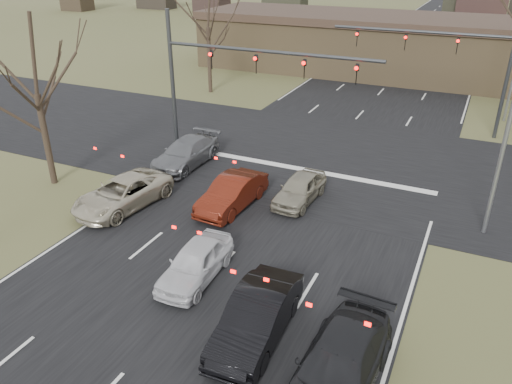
% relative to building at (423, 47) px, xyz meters
% --- Properties ---
extents(ground, '(360.00, 360.00, 0.00)m').
position_rel_building_xyz_m(ground, '(-2.00, -38.00, -2.67)').
color(ground, '#4E502A').
rests_on(ground, ground).
extents(road_main, '(14.00, 300.00, 0.02)m').
position_rel_building_xyz_m(road_main, '(-2.00, 22.00, -2.66)').
color(road_main, black).
rests_on(road_main, ground).
extents(road_cross, '(200.00, 14.00, 0.02)m').
position_rel_building_xyz_m(road_cross, '(-2.00, -23.00, -2.65)').
color(road_cross, black).
rests_on(road_cross, ground).
extents(building, '(42.40, 10.40, 5.30)m').
position_rel_building_xyz_m(building, '(0.00, 0.00, 0.00)').
color(building, brown).
rests_on(building, ground).
extents(mast_arm_near, '(12.12, 0.24, 8.00)m').
position_rel_building_xyz_m(mast_arm_near, '(-7.23, -25.00, 2.41)').
color(mast_arm_near, '#383A3D').
rests_on(mast_arm_near, ground).
extents(mast_arm_far, '(11.12, 0.24, 8.00)m').
position_rel_building_xyz_m(mast_arm_far, '(4.18, -15.00, 2.35)').
color(mast_arm_far, '#383A3D').
rests_on(mast_arm_far, ground).
extents(streetlight_right_near, '(2.34, 0.25, 10.00)m').
position_rel_building_xyz_m(streetlight_right_near, '(6.82, -28.00, 2.92)').
color(streetlight_right_near, gray).
rests_on(streetlight_right_near, ground).
extents(tree_left_near, '(5.10, 5.10, 8.50)m').
position_rel_building_xyz_m(tree_left_near, '(-13.50, -32.00, 3.90)').
color(tree_left_near, black).
rests_on(tree_left_near, ground).
extents(car_silver_suv, '(2.98, 5.30, 1.40)m').
position_rel_building_xyz_m(car_silver_suv, '(-8.50, -32.63, -1.97)').
color(car_silver_suv, '#BFB69B').
rests_on(car_silver_suv, ground).
extents(car_white_sedan, '(1.79, 4.04, 1.35)m').
position_rel_building_xyz_m(car_white_sedan, '(-2.50, -36.01, -1.99)').
color(car_white_sedan, silver).
rests_on(car_white_sedan, ground).
extents(car_black_hatch, '(1.83, 4.71, 1.53)m').
position_rel_building_xyz_m(car_black_hatch, '(0.83, -37.87, -1.90)').
color(car_black_hatch, black).
rests_on(car_black_hatch, ground).
extents(car_charcoal_sedan, '(2.39, 5.29, 1.50)m').
position_rel_building_xyz_m(car_charcoal_sedan, '(3.71, -38.79, -1.91)').
color(car_charcoal_sedan, black).
rests_on(car_charcoal_sedan, ground).
extents(car_grey_ahead, '(2.11, 5.02, 1.45)m').
position_rel_building_xyz_m(car_grey_ahead, '(-8.50, -27.13, -1.94)').
color(car_grey_ahead, slate).
rests_on(car_grey_ahead, ground).
extents(car_red_ahead, '(1.82, 4.55, 1.47)m').
position_rel_building_xyz_m(car_red_ahead, '(-3.85, -30.51, -1.93)').
color(car_red_ahead, '#53170B').
rests_on(car_red_ahead, ground).
extents(car_silver_ahead, '(1.77, 3.99, 1.33)m').
position_rel_building_xyz_m(car_silver_ahead, '(-1.21, -28.60, -2.00)').
color(car_silver_ahead, gray).
rests_on(car_silver_ahead, ground).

